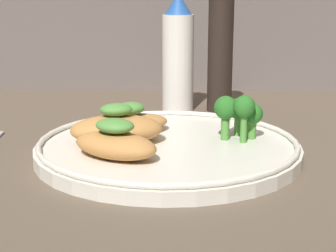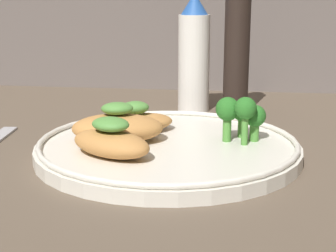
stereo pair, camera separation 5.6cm
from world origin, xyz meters
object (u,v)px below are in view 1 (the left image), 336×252
(broccoli_bunch, at_px, (239,111))
(pepper_grinder, at_px, (220,52))
(plate, at_px, (168,147))
(sauce_bottle, at_px, (178,55))

(broccoli_bunch, distance_m, pepper_grinder, 0.22)
(plate, height_order, broccoli_bunch, broccoli_bunch)
(broccoli_bunch, height_order, sauce_bottle, sauce_bottle)
(plate, relative_size, pepper_grinder, 1.52)
(sauce_bottle, height_order, pepper_grinder, pepper_grinder)
(broccoli_bunch, bearing_deg, plate, -164.39)
(pepper_grinder, bearing_deg, sauce_bottle, 180.00)
(broccoli_bunch, bearing_deg, pepper_grinder, 92.46)
(plate, distance_m, broccoli_bunch, 0.09)
(plate, distance_m, pepper_grinder, 0.26)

